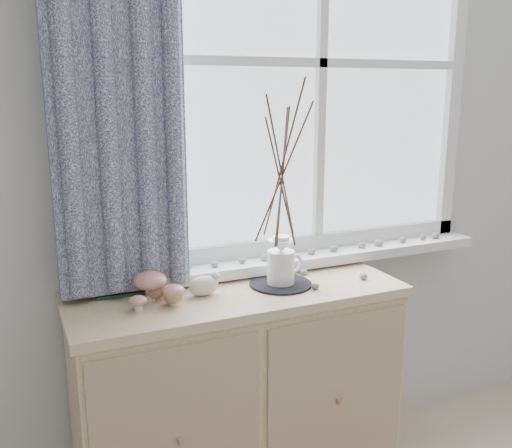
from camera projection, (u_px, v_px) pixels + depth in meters
name	position (u px, v px, depth m)	size (l,w,h in m)	color
sideboard	(239.00, 398.00, 2.13)	(1.20, 0.45, 0.85)	beige
botanical_book	(135.00, 264.00, 1.97)	(0.31, 0.13, 0.22)	#1D3D28
toadstool_cluster	(154.00, 286.00, 1.90)	(0.19, 0.17, 0.10)	silver
wooden_eggs	(164.00, 294.00, 1.91)	(0.10, 0.12, 0.08)	tan
songbird_figurine	(204.00, 285.00, 1.98)	(0.15, 0.07, 0.08)	white
crocheted_doily	(281.00, 284.00, 2.09)	(0.23, 0.23, 0.01)	black
twig_pitcher	(282.00, 168.00, 1.99)	(0.31, 0.31, 0.75)	white
sideboard_pebbles	(313.00, 277.00, 2.15)	(0.33, 0.23, 0.02)	gray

